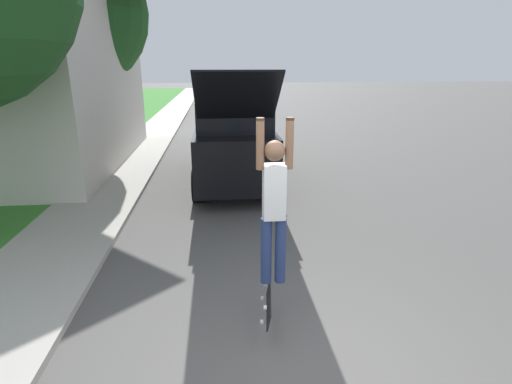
% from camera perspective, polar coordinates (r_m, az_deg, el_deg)
% --- Properties ---
extents(ground_plane, '(120.00, 120.00, 0.00)m').
position_cam_1_polar(ground_plane, '(4.59, 6.63, -24.44)').
color(ground_plane, '#54514F').
extents(sidewalk, '(1.80, 80.00, 0.10)m').
position_cam_1_polar(sidewalk, '(10.17, -21.13, -0.53)').
color(sidewalk, '#ADA89E').
rests_on(sidewalk, ground_plane).
extents(lawn_tree_far, '(4.80, 4.80, 6.92)m').
position_cam_1_polar(lawn_tree_far, '(14.97, -24.93, 22.31)').
color(lawn_tree_far, brown).
rests_on(lawn_tree_far, lawn).
extents(suv_parked, '(2.02, 5.71, 2.96)m').
position_cam_1_polar(suv_parked, '(10.58, -3.32, 7.81)').
color(suv_parked, black).
rests_on(suv_parked, ground_plane).
extents(car_down_street, '(1.98, 4.12, 1.35)m').
position_cam_1_polar(car_down_street, '(24.61, -4.40, 12.38)').
color(car_down_street, maroon).
rests_on(car_down_street, ground_plane).
extents(skateboarder, '(0.41, 0.23, 1.97)m').
position_cam_1_polar(skateboarder, '(4.52, 2.59, -1.44)').
color(skateboarder, navy).
rests_on(skateboarder, ground_plane).
extents(skateboard, '(0.20, 0.80, 0.26)m').
position_cam_1_polar(skateboard, '(4.94, 1.72, -15.64)').
color(skateboard, black).
rests_on(skateboard, ground_plane).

